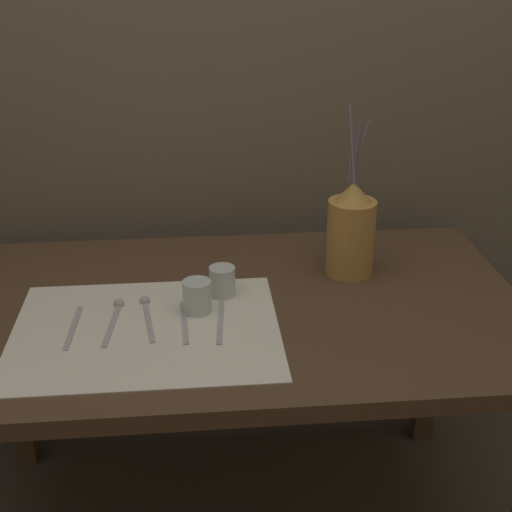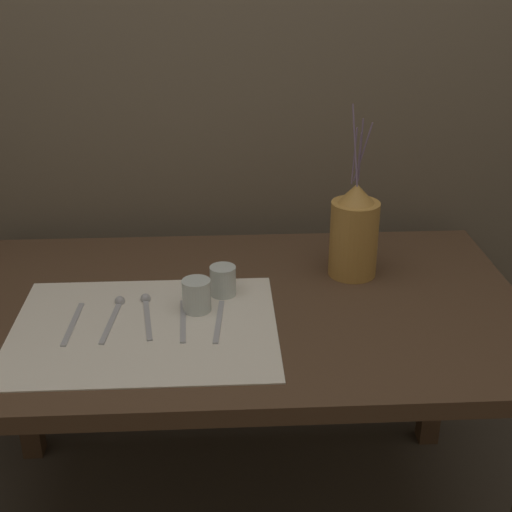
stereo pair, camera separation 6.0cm
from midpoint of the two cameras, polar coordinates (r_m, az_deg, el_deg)
stone_wall_back at (r=2.01m, az=-1.54°, el=16.08°), size 7.00×0.06×2.40m
wooden_table at (r=1.71m, az=-0.81°, el=-6.21°), size 1.37×0.82×0.70m
linen_cloth at (r=1.58m, az=-7.85°, el=-5.71°), size 0.58×0.46×0.00m
pitcher_with_flowers at (r=1.78m, az=8.80°, el=1.81°), size 0.12×0.12×0.43m
glass_tumbler_near at (r=1.62m, az=-3.73°, el=-3.16°), size 0.07×0.07×0.08m
glass_tumbler_far at (r=1.69m, az=-1.66°, el=-1.99°), size 0.06×0.06×0.07m
fork_inner at (r=1.62m, az=-13.42°, el=-5.31°), size 0.02×0.19×0.00m
spoon_outer at (r=1.66m, az=-10.09°, el=-4.21°), size 0.04×0.20×0.02m
spoon_inner at (r=1.66m, az=-7.75°, el=-4.02°), size 0.04×0.20×0.02m
knife_center at (r=1.59m, az=-4.80°, el=-5.20°), size 0.02×0.19×0.00m
fork_outer at (r=1.59m, az=-1.92°, el=-5.26°), size 0.03×0.19×0.00m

